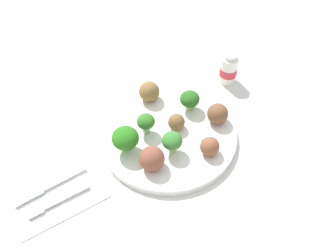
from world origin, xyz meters
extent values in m
plane|color=silver|center=(0.00, 0.00, 0.00)|extent=(4.00, 4.00, 0.00)
cylinder|color=white|center=(0.00, 0.00, 0.01)|extent=(0.28, 0.28, 0.02)
cylinder|color=#9ABB6E|center=(-0.08, -0.02, 0.02)|extent=(0.02, 0.02, 0.01)
ellipsoid|color=#25611E|center=(-0.08, -0.02, 0.05)|extent=(0.04, 0.04, 0.03)
cylinder|color=#8DB87A|center=(0.03, -0.03, 0.03)|extent=(0.01, 0.01, 0.02)
ellipsoid|color=#307122|center=(0.03, -0.03, 0.05)|extent=(0.04, 0.04, 0.03)
cylinder|color=#A3CD6E|center=(0.02, 0.04, 0.02)|extent=(0.01, 0.01, 0.02)
ellipsoid|color=#377A30|center=(0.02, 0.04, 0.05)|extent=(0.04, 0.04, 0.03)
cylinder|color=#A2CE69|center=(0.09, -0.01, 0.02)|extent=(0.01, 0.01, 0.02)
ellipsoid|color=#28731A|center=(0.09, -0.01, 0.05)|extent=(0.05, 0.05, 0.04)
sphere|color=brown|center=(-0.03, 0.09, 0.03)|extent=(0.04, 0.04, 0.04)
sphere|color=brown|center=(0.07, 0.05, 0.04)|extent=(0.05, 0.05, 0.05)
sphere|color=brown|center=(-0.10, 0.04, 0.04)|extent=(0.04, 0.04, 0.04)
sphere|color=brown|center=(-0.02, 0.00, 0.03)|extent=(0.03, 0.03, 0.03)
sphere|color=brown|center=(-0.03, -0.10, 0.04)|extent=(0.04, 0.04, 0.04)
cube|color=white|center=(0.25, -0.02, 0.00)|extent=(0.18, 0.14, 0.01)
cube|color=silver|center=(0.23, 0.00, 0.01)|extent=(0.09, 0.02, 0.01)
cube|color=silver|center=(0.29, -0.01, 0.01)|extent=(0.03, 0.02, 0.01)
cube|color=white|center=(0.22, -0.04, 0.01)|extent=(0.09, 0.02, 0.01)
cube|color=silver|center=(0.29, -0.04, 0.01)|extent=(0.06, 0.02, 0.01)
cylinder|color=white|center=(-0.21, -0.05, 0.03)|extent=(0.04, 0.04, 0.07)
cylinder|color=red|center=(-0.21, -0.05, 0.03)|extent=(0.04, 0.04, 0.02)
cylinder|color=silver|center=(-0.21, -0.05, 0.07)|extent=(0.03, 0.03, 0.01)
camera|label=1|loc=(0.32, 0.42, 0.67)|focal=44.71mm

